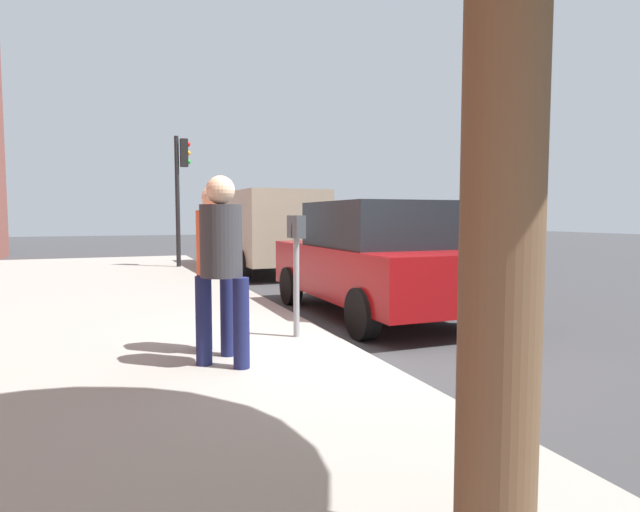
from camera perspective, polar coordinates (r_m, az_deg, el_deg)
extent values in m
plane|color=#38383A|center=(6.07, 2.70, -10.48)|extent=(80.00, 80.00, 0.00)
cube|color=gray|center=(5.59, -27.31, -11.48)|extent=(28.00, 6.00, 0.15)
cylinder|color=gray|center=(6.11, -2.58, -3.45)|extent=(0.07, 0.07, 1.15)
cube|color=#383D42|center=(5.96, -2.29, 3.16)|extent=(0.16, 0.11, 0.26)
cube|color=#383D42|center=(6.15, -2.90, 3.20)|extent=(0.16, 0.11, 0.26)
cube|color=#268C33|center=(5.98, -1.74, 3.36)|extent=(0.10, 0.01, 0.10)
cube|color=#268C33|center=(6.16, -2.37, 3.39)|extent=(0.10, 0.01, 0.10)
cylinder|color=#191E4C|center=(5.67, -12.39, -5.86)|extent=(0.15, 0.15, 0.81)
cylinder|color=#191E4C|center=(5.39, -9.95, -6.36)|extent=(0.15, 0.15, 0.81)
cylinder|color=#D85933|center=(5.44, -11.31, 1.47)|extent=(0.37, 0.37, 0.64)
sphere|color=beige|center=(5.44, -11.38, 6.21)|extent=(0.25, 0.25, 0.25)
cylinder|color=#191E4C|center=(5.09, -12.49, -6.86)|extent=(0.15, 0.15, 0.84)
cylinder|color=#191E4C|center=(4.92, -8.52, -7.20)|extent=(0.15, 0.15, 0.84)
cylinder|color=#333338|center=(4.91, -10.66, 1.62)|extent=(0.39, 0.39, 0.67)
sphere|color=beige|center=(4.91, -10.74, 7.04)|extent=(0.26, 0.26, 0.26)
cube|color=maroon|center=(8.26, 5.74, -1.54)|extent=(4.40, 1.84, 0.76)
cube|color=black|center=(8.04, 6.43, 3.44)|extent=(2.20, 1.69, 0.68)
cylinder|color=black|center=(9.28, -3.17, -3.24)|extent=(0.66, 0.22, 0.66)
cylinder|color=black|center=(9.96, 6.44, -2.74)|extent=(0.66, 0.22, 0.66)
cylinder|color=black|center=(6.66, 4.64, -6.25)|extent=(0.66, 0.22, 0.66)
cylinder|color=black|center=(7.58, 16.64, -5.12)|extent=(0.66, 0.22, 0.66)
cube|color=gray|center=(14.48, -6.41, 3.22)|extent=(5.27, 2.18, 1.80)
cylinder|color=black|center=(15.92, -11.43, 0.02)|extent=(0.77, 0.25, 0.76)
cylinder|color=black|center=(16.42, -4.93, 0.22)|extent=(0.77, 0.25, 0.76)
cylinder|color=black|center=(12.65, -8.25, -1.03)|extent=(0.77, 0.25, 0.76)
cylinder|color=black|center=(13.27, -0.31, -0.74)|extent=(0.77, 0.25, 0.76)
cylinder|color=brown|center=(2.16, 19.21, 8.59)|extent=(0.32, 0.32, 3.14)
cylinder|color=black|center=(15.16, -15.17, 5.68)|extent=(0.12, 0.12, 3.60)
cube|color=black|center=(15.28, -14.51, 10.76)|extent=(0.24, 0.20, 0.76)
sphere|color=red|center=(15.33, -14.11, 11.65)|extent=(0.14, 0.14, 0.14)
sphere|color=orange|center=(15.30, -14.10, 10.76)|extent=(0.14, 0.14, 0.14)
sphere|color=green|center=(15.27, -14.08, 9.87)|extent=(0.14, 0.14, 0.14)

